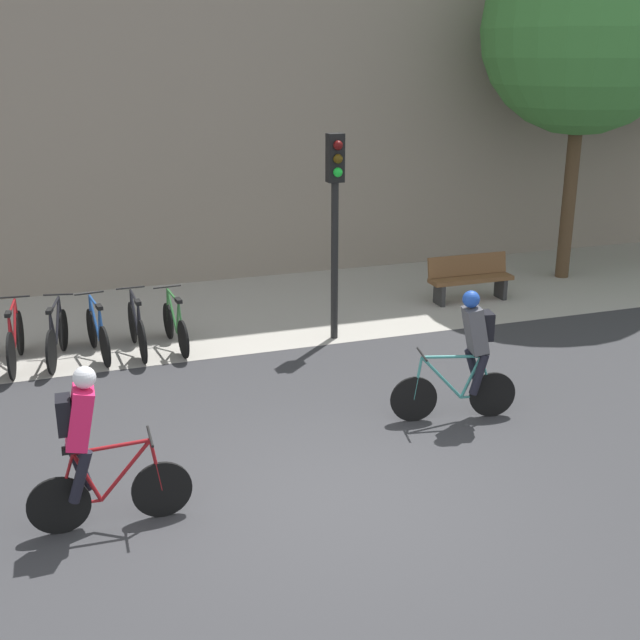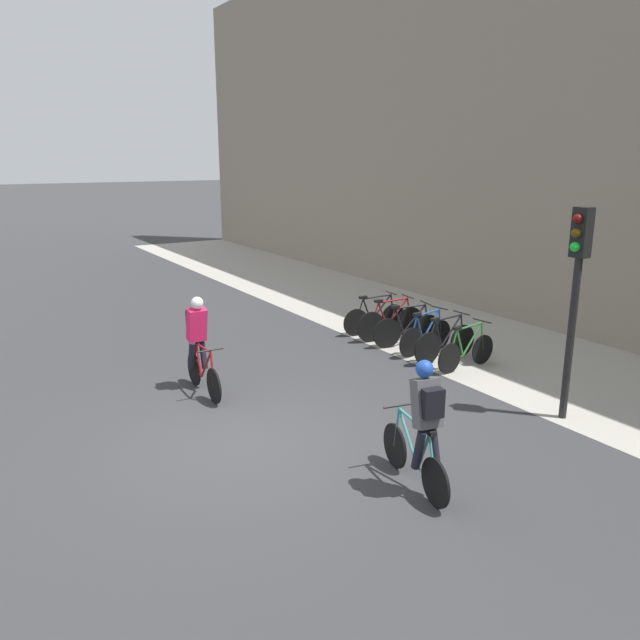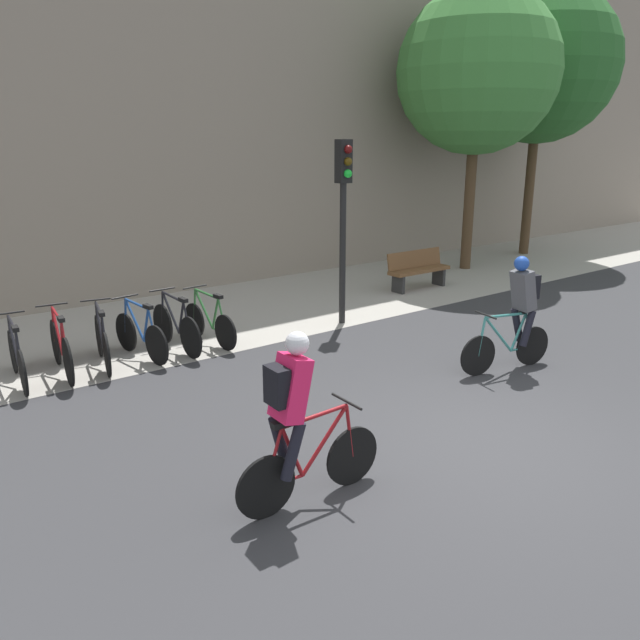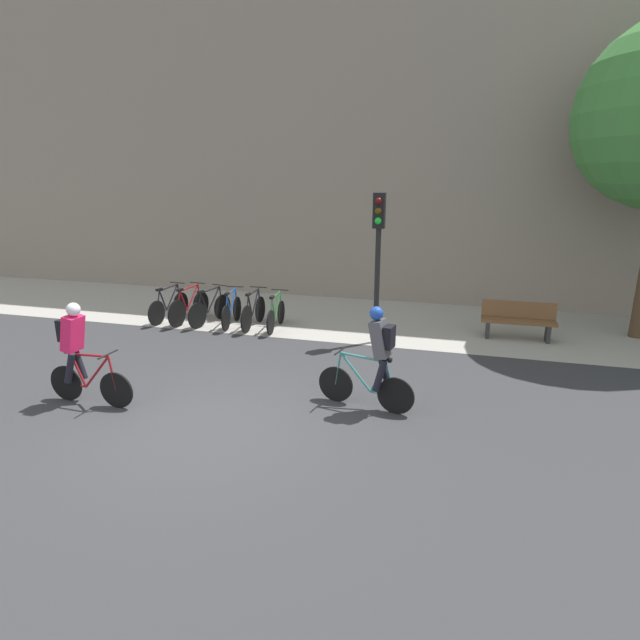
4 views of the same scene
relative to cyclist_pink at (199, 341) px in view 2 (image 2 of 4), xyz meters
The scene contains 11 objects.
ground 2.60m from the cyclist_pink, ahead, with size 200.00×200.00×0.00m, color #333335.
kerb_strip 7.02m from the cyclist_pink, 69.74° to the left, with size 44.00×4.50×0.01m, color #A39E93.
cyclist_pink is the anchor object (origin of this frame).
cyclist_grey 4.93m from the cyclist_pink, 12.41° to the left, with size 1.66×0.56×1.75m.
parked_bike_0 5.18m from the cyclist_pink, 105.88° to the left, with size 0.46×1.70×0.96m.
parked_bike_1 5.05m from the cyclist_pink, 99.18° to the left, with size 0.46×1.77×0.99m.
parked_bike_2 4.99m from the cyclist_pink, 92.22° to the left, with size 0.50×1.67×0.97m.
parked_bike_3 5.01m from the cyclist_pink, 85.15° to the left, with size 0.46×1.60×0.96m.
parked_bike_4 5.09m from the cyclist_pink, 78.27° to the left, with size 0.46×1.69×0.98m.
parked_bike_5 5.25m from the cyclist_pink, 71.69° to the left, with size 0.46×1.60×0.94m.
traffic_light_pole 6.38m from the cyclist_pink, 47.01° to the left, with size 0.26×0.30×3.39m.
Camera 2 is at (7.76, -3.53, 4.12)m, focal length 35.00 mm.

